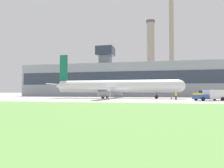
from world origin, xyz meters
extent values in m
plane|color=#999691|center=(0.00, 0.00, 0.00)|extent=(400.00, 400.00, 0.00)
cube|color=#5B8942|center=(0.00, -36.50, 0.03)|extent=(240.00, 37.00, 0.06)
cube|color=#8C939E|center=(0.00, 26.53, 5.45)|extent=(77.98, 14.27, 10.90)
cube|color=#2D3847|center=(0.00, 19.35, 6.00)|extent=(76.42, 0.16, 3.92)
cube|color=slate|center=(-10.60, 26.53, 7.16)|extent=(3.96, 3.96, 14.32)
cube|color=#283342|center=(-10.60, 26.53, 15.91)|extent=(5.94, 5.94, 3.17)
cylinder|color=gray|center=(4.00, 55.80, 17.16)|extent=(3.55, 3.55, 34.31)
cylinder|color=#4C4C51|center=(4.00, 55.80, 34.84)|extent=(4.08, 4.08, 1.06)
cylinder|color=gray|center=(13.57, 55.11, 22.42)|extent=(2.09, 2.09, 44.84)
cylinder|color=silver|center=(-1.68, 2.49, 2.91)|extent=(28.40, 2.87, 2.87)
sphere|color=silver|center=(12.52, 2.49, 2.91)|extent=(2.72, 2.72, 2.72)
cone|color=silver|center=(-15.88, 2.49, 2.91)|extent=(3.15, 2.72, 2.72)
cube|color=#146647|center=(-15.27, 2.49, 7.58)|extent=(2.01, 0.24, 6.46)
cube|color=silver|center=(-15.35, -1.40, 3.34)|extent=(0.87, 7.77, 0.20)
cube|color=silver|center=(-15.35, 6.37, 3.34)|extent=(0.87, 7.77, 0.20)
cube|color=silver|center=(-3.10, -4.56, 2.20)|extent=(1.93, 12.95, 0.36)
cube|color=silver|center=(-3.10, 9.54, 2.20)|extent=(1.93, 12.95, 0.36)
cylinder|color=gray|center=(-2.80, -4.77, 1.32)|extent=(2.57, 1.46, 1.46)
cylinder|color=gray|center=(-2.80, 9.75, 1.32)|extent=(2.57, 1.46, 1.46)
cylinder|color=#59595B|center=(7.55, 2.49, 1.30)|extent=(0.20, 0.20, 1.78)
sphere|color=black|center=(7.55, 2.49, 0.41)|extent=(0.82, 0.82, 0.82)
cylinder|color=#59595B|center=(-4.52, 0.45, 1.30)|extent=(0.20, 0.20, 1.78)
sphere|color=black|center=(-4.52, 0.45, 0.41)|extent=(0.82, 0.82, 0.82)
cylinder|color=#59595B|center=(-4.52, 4.52, 1.30)|extent=(0.20, 0.20, 1.78)
sphere|color=black|center=(-4.52, 4.52, 0.41)|extent=(0.82, 0.82, 0.82)
cube|color=yellow|center=(17.41, 2.42, 0.81)|extent=(4.39, 2.99, 1.03)
cube|color=black|center=(17.41, 2.42, 1.58)|extent=(1.72, 1.75, 0.50)
sphere|color=black|center=(18.53, 1.12, 0.33)|extent=(0.66, 0.66, 0.66)
sphere|color=black|center=(19.01, 3.03, 0.33)|extent=(0.66, 0.66, 0.66)
sphere|color=black|center=(15.81, 1.82, 0.33)|extent=(0.66, 0.66, 0.66)
sphere|color=black|center=(16.29, 3.72, 0.33)|extent=(0.66, 0.66, 0.66)
cube|color=#2D4C93|center=(15.32, -7.00, 0.69)|extent=(2.60, 2.86, 0.75)
cube|color=silver|center=(17.90, -5.94, 1.13)|extent=(3.83, 3.36, 1.63)
sphere|color=black|center=(14.77, -6.03, 0.35)|extent=(0.70, 0.70, 0.70)
sphere|color=black|center=(15.61, -8.07, 0.35)|extent=(0.70, 0.70, 0.70)
sphere|color=black|center=(18.22, -4.62, 0.35)|extent=(0.70, 0.70, 0.70)
sphere|color=black|center=(19.05, -6.66, 0.35)|extent=(0.70, 0.70, 0.70)
cylinder|color=#23283D|center=(11.45, -3.13, 0.40)|extent=(0.33, 0.33, 0.80)
cylinder|color=yellow|center=(11.45, -3.13, 1.12)|extent=(0.42, 0.42, 0.64)
sphere|color=tan|center=(11.45, -3.13, 1.55)|extent=(0.22, 0.22, 0.22)
cube|color=black|center=(10.70, -0.30, 0.01)|extent=(0.56, 0.56, 0.03)
cone|color=orange|center=(10.70, -0.30, 0.34)|extent=(0.40, 0.40, 0.67)
camera|label=1|loc=(8.52, -48.15, 1.64)|focal=35.00mm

